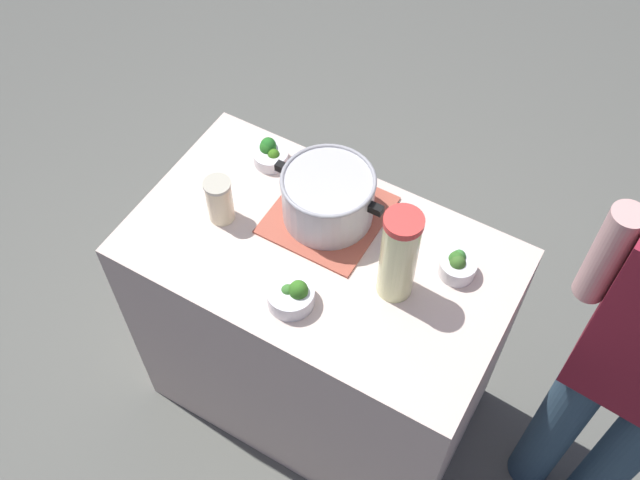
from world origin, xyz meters
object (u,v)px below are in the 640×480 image
at_px(broccoli_bowl_front, 292,295).
at_px(broccoli_bowl_back, 270,153).
at_px(lemonade_pitcher, 399,256).
at_px(broccoli_bowl_center, 457,265).
at_px(cooking_pot, 328,196).
at_px(mason_jar, 220,200).

relative_size(broccoli_bowl_front, broccoli_bowl_back, 1.18).
relative_size(lemonade_pitcher, broccoli_bowl_center, 3.00).
distance_m(cooking_pot, broccoli_bowl_front, 0.31).
bearing_deg(broccoli_bowl_front, cooking_pot, 101.57).
bearing_deg(broccoli_bowl_back, cooking_pot, -20.98).
bearing_deg(mason_jar, cooking_pot, 30.75).
distance_m(mason_jar, broccoli_bowl_center, 0.68).
distance_m(mason_jar, broccoli_bowl_back, 0.26).
bearing_deg(mason_jar, lemonade_pitcher, 3.33).
height_order(cooking_pot, broccoli_bowl_back, cooking_pot).
height_order(cooking_pot, lemonade_pitcher, lemonade_pitcher).
bearing_deg(broccoli_bowl_front, lemonade_pitcher, 38.92).
height_order(mason_jar, broccoli_bowl_back, mason_jar).
distance_m(cooking_pot, broccoli_bowl_back, 0.28).
xyz_separation_m(broccoli_bowl_center, broccoli_bowl_back, (-0.66, 0.09, -0.00)).
distance_m(cooking_pot, mason_jar, 0.31).
bearing_deg(broccoli_bowl_center, cooking_pot, -178.92).
bearing_deg(broccoli_bowl_back, mason_jar, -90.59).
xyz_separation_m(broccoli_bowl_front, broccoli_bowl_back, (-0.32, 0.40, -0.00)).
bearing_deg(lemonade_pitcher, broccoli_bowl_front, -141.08).
height_order(broccoli_bowl_front, broccoli_bowl_center, broccoli_bowl_front).
bearing_deg(lemonade_pitcher, broccoli_bowl_back, 157.36).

